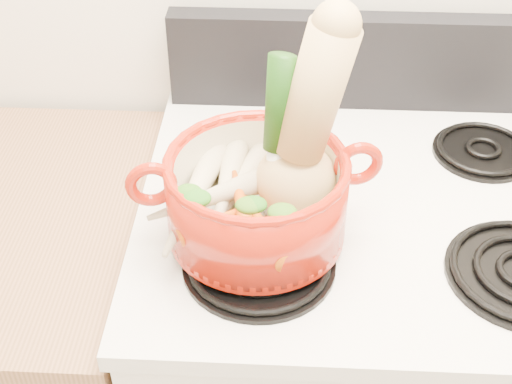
{
  "coord_description": "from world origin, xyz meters",
  "views": [
    {
      "loc": [
        -0.16,
        0.5,
        1.69
      ],
      "look_at": [
        -0.2,
        1.28,
        1.06
      ],
      "focal_mm": 50.0,
      "sensor_mm": 36.0,
      "label": 1
    }
  ],
  "objects_px": {
    "stove_body": "(354,384)",
    "dutch_oven": "(257,198)",
    "squash": "(312,124)",
    "leek": "(278,137)"
  },
  "relations": [
    {
      "from": "stove_body",
      "to": "dutch_oven",
      "type": "relative_size",
      "value": 3.5
    },
    {
      "from": "dutch_oven",
      "to": "squash",
      "type": "bearing_deg",
      "value": 8.06
    },
    {
      "from": "dutch_oven",
      "to": "leek",
      "type": "xyz_separation_m",
      "value": [
        0.03,
        0.02,
        0.09
      ]
    },
    {
      "from": "squash",
      "to": "leek",
      "type": "height_order",
      "value": "squash"
    },
    {
      "from": "stove_body",
      "to": "leek",
      "type": "xyz_separation_m",
      "value": [
        -0.17,
        -0.08,
        0.66
      ]
    },
    {
      "from": "stove_body",
      "to": "squash",
      "type": "xyz_separation_m",
      "value": [
        -0.12,
        -0.08,
        0.69
      ]
    },
    {
      "from": "squash",
      "to": "leek",
      "type": "xyz_separation_m",
      "value": [
        -0.05,
        -0.0,
        -0.02
      ]
    },
    {
      "from": "dutch_oven",
      "to": "squash",
      "type": "distance_m",
      "value": 0.14
    },
    {
      "from": "dutch_oven",
      "to": "leek",
      "type": "height_order",
      "value": "leek"
    },
    {
      "from": "stove_body",
      "to": "dutch_oven",
      "type": "xyz_separation_m",
      "value": [
        -0.2,
        -0.1,
        0.57
      ]
    }
  ]
}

